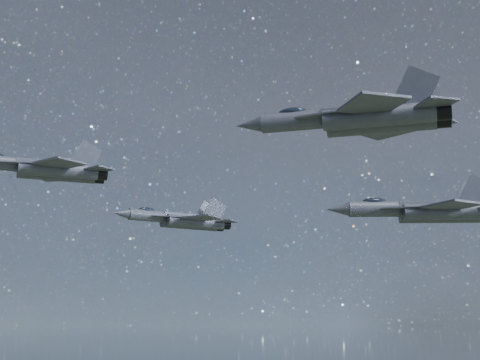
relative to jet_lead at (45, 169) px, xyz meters
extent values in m
cylinder|color=#383B46|center=(-3.83, -0.85, 0.21)|extent=(7.05, 2.91, 1.45)
cube|color=#383B46|center=(0.90, 0.20, 0.16)|extent=(7.76, 3.02, 1.21)
cylinder|color=#383B46|center=(1.47, -0.63, -0.26)|extent=(7.95, 3.11, 1.45)
cylinder|color=#383B46|center=(1.07, 1.19, -0.26)|extent=(7.95, 3.11, 1.45)
cylinder|color=black|center=(5.65, 0.30, -0.26)|extent=(1.47, 1.57, 1.34)
cylinder|color=black|center=(5.25, 2.12, -0.26)|extent=(1.47, 1.57, 1.34)
cube|color=#383B46|center=(-1.92, -1.71, 0.10)|extent=(4.87, 1.15, 0.11)
cube|color=#383B46|center=(-2.46, 0.74, 0.10)|extent=(4.85, 2.87, 0.11)
cube|color=#383B46|center=(1.77, -2.85, -0.07)|extent=(5.33, 5.34, 0.19)
cube|color=#383B46|center=(0.40, 3.33, -0.07)|extent=(4.67, 4.96, 0.19)
cube|color=#383B46|center=(5.55, -0.96, -0.07)|extent=(3.15, 3.16, 0.14)
cube|color=#383B46|center=(4.62, 3.22, -0.07)|extent=(2.74, 2.87, 0.14)
cube|color=#383B46|center=(4.16, -0.27, 1.51)|extent=(3.24, 0.59, 3.32)
cube|color=#383B46|center=(3.65, 2.00, 1.51)|extent=(3.14, 1.10, 3.32)
cylinder|color=#383B46|center=(11.52, 8.20, -3.32)|extent=(6.37, 3.45, 1.33)
cone|color=#383B46|center=(7.69, 6.76, -3.32)|extent=(2.33, 1.83, 1.19)
ellipsoid|color=black|center=(10.56, 7.84, -2.68)|extent=(2.21, 1.55, 0.66)
cube|color=#383B46|center=(15.67, 9.75, -3.36)|extent=(6.99, 3.64, 1.11)
cylinder|color=#383B46|center=(16.28, 9.07, -3.75)|extent=(7.17, 3.75, 1.33)
cylinder|color=#383B46|center=(15.69, 10.67, -3.75)|extent=(7.17, 3.75, 1.33)
cylinder|color=black|center=(19.95, 10.44, -3.75)|extent=(1.47, 1.54, 1.23)
cylinder|color=black|center=(19.36, 12.04, -3.75)|extent=(1.47, 1.54, 1.23)
cube|color=#383B46|center=(13.36, 7.66, -3.42)|extent=(4.52, 1.66, 0.10)
cube|color=#383B46|center=(12.55, 9.81, -3.42)|extent=(4.27, 3.11, 0.10)
cube|color=#383B46|center=(16.84, 7.10, -3.58)|extent=(4.88, 4.80, 0.17)
cube|color=#383B46|center=(14.81, 12.52, -3.58)|extent=(3.90, 4.23, 0.17)
cube|color=#383B46|center=(20.02, 9.29, -3.58)|extent=(2.89, 2.87, 0.13)
cube|color=#383B46|center=(18.65, 12.96, -3.58)|extent=(2.28, 2.42, 0.13)
cube|color=#383B46|center=(18.67, 9.74, -2.13)|extent=(2.89, 0.94, 3.03)
cube|color=#383B46|center=(17.93, 11.73, -2.13)|extent=(2.74, 1.38, 3.03)
cylinder|color=#383B46|center=(22.47, -20.22, -0.03)|extent=(7.22, 4.45, 1.53)
cone|color=#383B46|center=(18.20, -18.24, -0.03)|extent=(2.71, 2.24, 1.37)
ellipsoid|color=black|center=(21.40, -19.73, 0.70)|extent=(2.55, 1.92, 0.76)
cube|color=#383B46|center=(27.09, -22.38, -0.08)|extent=(7.91, 4.73, 1.27)
cylinder|color=#383B46|center=(27.04, -23.43, -0.52)|extent=(8.11, 4.86, 1.53)
cylinder|color=#383B46|center=(27.86, -21.65, -0.52)|extent=(8.11, 4.86, 1.53)
cylinder|color=black|center=(31.12, -25.33, -0.52)|extent=(1.75, 1.82, 1.41)
cylinder|color=black|center=(31.95, -23.56, -0.52)|extent=(1.75, 1.82, 1.41)
cube|color=#383B46|center=(23.51, -22.17, -0.15)|extent=(4.76, 3.87, 0.12)
cube|color=#383B46|center=(24.63, -19.77, -0.15)|extent=(5.21, 2.28, 0.12)
cube|color=#383B46|center=(25.86, -25.48, -0.33)|extent=(4.21, 4.64, 0.20)
cube|color=#383B46|center=(28.68, -19.44, -0.33)|extent=(5.57, 5.42, 0.20)
cube|color=#383B46|center=(30.23, -26.32, -0.33)|extent=(2.46, 2.64, 0.15)
cube|color=#383B46|center=(32.14, -22.23, -0.33)|extent=(3.30, 3.25, 0.15)
cube|color=#383B46|center=(29.51, -24.85, 1.34)|extent=(3.04, 1.82, 3.49)
cube|color=#383B46|center=(30.54, -22.63, 1.34)|extent=(3.26, 1.33, 3.49)
cylinder|color=#383B46|center=(36.95, 1.27, -2.99)|extent=(8.58, 3.38, 1.77)
cone|color=#383B46|center=(31.61, 2.34, -2.99)|extent=(2.98, 2.09, 1.59)
ellipsoid|color=black|center=(35.61, 1.54, -2.14)|extent=(2.88, 1.70, 0.87)
cube|color=#383B46|center=(42.73, 0.11, -3.05)|extent=(9.45, 3.50, 1.47)
cylinder|color=#383B46|center=(42.95, -1.09, -3.56)|extent=(9.69, 3.61, 1.77)
cylinder|color=#383B46|center=(43.40, 1.13, -3.56)|extent=(9.69, 3.61, 1.77)
cube|color=#383B46|center=(38.65, -0.63, -3.12)|extent=(5.93, 3.40, 0.14)
cube|color=#383B46|center=(39.25, 2.37, -3.12)|extent=(5.90, 1.28, 0.14)
cube|color=#383B46|center=(42.19, -3.71, -3.33)|extent=(5.75, 6.08, 0.23)
cube|color=#383B46|center=(43.71, 3.85, -3.33)|extent=(6.48, 6.50, 0.23)
cube|color=#383B46|center=(46.12, -2.01, -1.40)|extent=(3.84, 1.26, 4.04)
cube|color=#383B46|center=(46.68, 0.77, -1.40)|extent=(3.95, 0.70, 4.04)
camera|label=1|loc=(9.73, -68.59, -15.68)|focal=50.00mm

